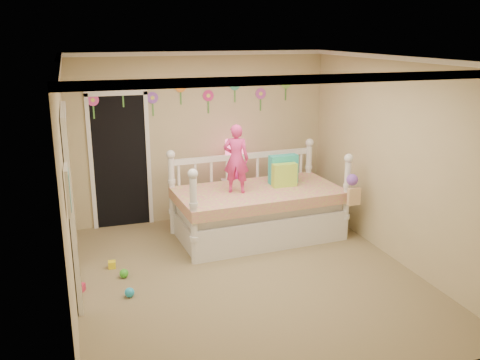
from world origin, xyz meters
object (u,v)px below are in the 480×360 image
object	(u,v)px
daybed	(258,194)
nightstand	(235,201)
child	(236,159)
table_lamp	(235,154)

from	to	relation	value
daybed	nightstand	size ratio (longest dim) A/B	3.60
child	nightstand	world-z (taller)	child
nightstand	table_lamp	size ratio (longest dim) A/B	1.04
child	table_lamp	xyz separation A→B (m)	(0.22, 0.76, -0.11)
daybed	table_lamp	xyz separation A→B (m)	(-0.12, 0.72, 0.44)
daybed	child	world-z (taller)	child
nightstand	child	bearing A→B (deg)	-100.02
daybed	nightstand	distance (m)	0.79
daybed	child	bearing A→B (deg)	-176.43
daybed	table_lamp	world-z (taller)	table_lamp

